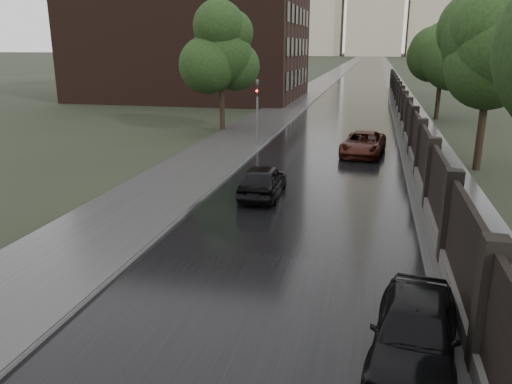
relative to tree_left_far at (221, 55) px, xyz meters
name	(u,v)px	position (x,y,z in m)	size (l,w,h in m)	color
road	(370,62)	(8.00, 160.00, -5.23)	(8.00, 420.00, 0.02)	black
sidewalk_left	(353,62)	(2.00, 160.00, -5.16)	(4.00, 420.00, 0.16)	#2D2D2D
verge_right	(385,62)	(13.50, 160.00, -5.20)	(3.00, 420.00, 0.08)	#2D2D2D
fence_right	(406,119)	(12.60, 2.01, -4.23)	(0.45, 75.72, 2.70)	#383533
tree_left_far	(221,55)	(0.00, 0.00, 0.00)	(4.25, 4.25, 7.39)	black
tree_right_b	(489,66)	(15.50, -8.00, -0.29)	(4.08, 4.08, 7.01)	black
tree_right_c	(442,58)	(15.50, 10.00, -0.29)	(4.08, 4.08, 7.01)	black
traffic_light	(257,107)	(3.70, -5.01, -2.84)	(0.16, 0.32, 4.00)	#59595E
brick_building	(192,7)	(-10.00, 22.00, 4.76)	(24.00, 18.00, 20.00)	black
hatchback_left	(263,180)	(6.20, -14.82, -4.58)	(1.57, 3.89, 1.33)	black
car_right_near	(415,331)	(11.40, -24.97, -4.57)	(1.58, 3.93, 1.34)	black
car_right_far	(363,144)	(9.94, -5.87, -4.60)	(2.15, 4.65, 1.29)	black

